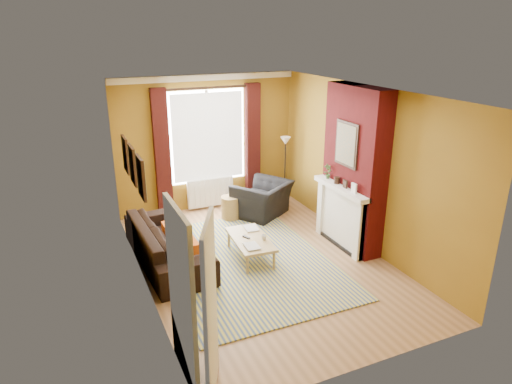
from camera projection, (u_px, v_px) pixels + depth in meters
ground at (262, 261)px, 7.59m from camera, size 5.50×5.50×0.00m
room_walls at (290, 173)px, 7.60m from camera, size 3.82×5.54×2.83m
striped_rug at (244, 262)px, 7.57m from camera, size 2.67×3.68×0.02m
sofa at (167, 243)px, 7.48m from camera, size 1.03×2.39×0.69m
armchair at (262, 199)px, 9.36m from camera, size 1.42×1.39×0.70m
coffee_table at (250, 240)px, 7.59m from camera, size 0.64×1.17×0.38m
wicker_stool at (231, 208)px, 9.21m from camera, size 0.46×0.46×0.47m
floor_lamp at (285, 152)px, 9.67m from camera, size 0.23×0.23×1.51m
book_a at (245, 247)px, 7.22m from camera, size 0.23×0.31×0.03m
book_b at (245, 229)px, 7.89m from camera, size 0.24×0.31×0.02m
mug at (264, 237)px, 7.50m from camera, size 0.12×0.12×0.08m
tv_remote at (246, 237)px, 7.58m from camera, size 0.09×0.15×0.02m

